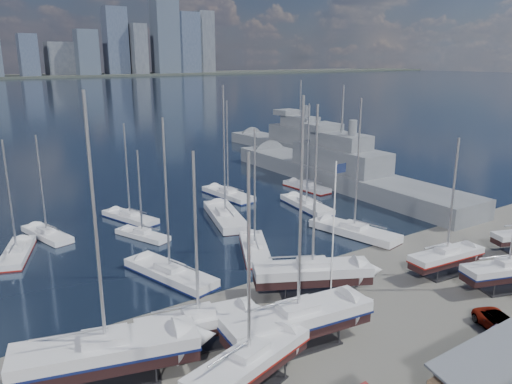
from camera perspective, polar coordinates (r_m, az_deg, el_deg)
ground at (r=44.89m, az=10.75°, el=-13.50°), size 1400.00×1400.00×0.00m
sailboat_cradle_0 at (r=36.43m, az=-16.71°, el=-17.12°), size 12.72×6.64×19.52m
sailboat_cradle_1 at (r=34.40m, az=-0.78°, el=-18.88°), size 10.30×5.25×16.03m
sailboat_cradle_2 at (r=39.05m, az=-6.57°, el=-14.57°), size 9.55×4.35×15.13m
sailboat_cradle_3 at (r=38.92m, az=4.82°, el=-14.31°), size 12.16×4.82×18.88m
sailboat_cradle_4 at (r=46.82m, az=6.45°, el=-9.13°), size 10.97×7.69×17.50m
sailboat_cradle_5 at (r=52.96m, az=26.87°, el=-7.98°), size 9.39×5.42×14.76m
sailboat_cradle_6 at (r=54.01m, az=20.93°, el=-6.91°), size 8.77×3.29×14.00m
sailboat_moored_1 at (r=61.46m, az=-25.63°, el=-6.42°), size 5.60×9.45×13.66m
sailboat_moored_2 at (r=66.24m, az=-22.77°, el=-4.57°), size 4.44×9.09×13.23m
sailboat_moored_3 at (r=51.17m, az=-9.79°, el=-9.34°), size 5.81×11.63×16.75m
sailboat_moored_4 at (r=62.57m, az=-12.84°, el=-4.86°), size 4.69×7.78×11.36m
sailboat_moored_5 at (r=69.47m, az=-14.18°, el=-2.95°), size 5.14×9.56×13.76m
sailboat_moored_6 at (r=56.66m, az=-0.15°, el=-6.63°), size 7.06×9.90×14.62m
sailboat_moored_7 at (r=67.51m, az=-3.54°, el=-3.01°), size 7.13×12.92×18.79m
sailboat_moored_8 at (r=78.60m, az=-3.22°, el=-0.39°), size 3.77×10.76×15.78m
sailboat_moored_9 at (r=63.09m, az=11.15°, el=-4.60°), size 5.38×12.04×17.56m
sailboat_moored_10 at (r=73.23m, az=5.77°, el=-1.61°), size 4.51×10.91×15.83m
sailboat_moored_11 at (r=83.62m, az=5.80°, el=0.51°), size 3.10×9.31×13.73m
naval_ship_east at (r=87.57m, az=9.51°, el=1.96°), size 10.50×52.96×18.74m
naval_ship_west at (r=115.96m, az=4.97°, el=5.32°), size 9.56×44.55×17.98m
car_c at (r=45.60m, az=26.25°, el=-13.43°), size 4.20×5.59×1.41m
flagpole at (r=42.47m, az=8.96°, el=-3.79°), size 1.16×0.12×13.20m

